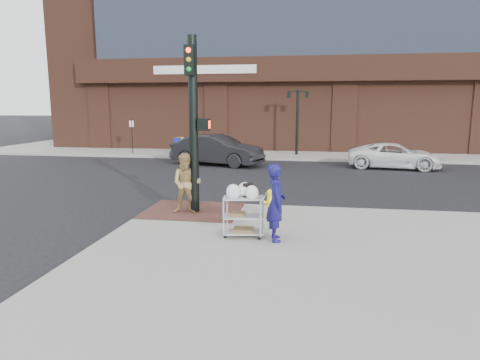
% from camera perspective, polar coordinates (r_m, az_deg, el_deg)
% --- Properties ---
extents(ground, '(220.00, 220.00, 0.00)m').
position_cam_1_polar(ground, '(11.88, -4.66, -5.93)').
color(ground, black).
rests_on(ground, ground).
extents(sidewalk_far, '(65.00, 36.00, 0.15)m').
position_cam_1_polar(sidewalk_far, '(44.29, 21.95, 5.17)').
color(sidewalk_far, gray).
rests_on(sidewalk_far, ground).
extents(brick_curb_ramp, '(2.80, 2.40, 0.01)m').
position_cam_1_polar(brick_curb_ramp, '(12.83, -6.31, -4.04)').
color(brick_curb_ramp, '#4D2824').
rests_on(brick_curb_ramp, sidewalk_near).
extents(lamp_post, '(1.32, 0.22, 4.00)m').
position_cam_1_polar(lamp_post, '(27.10, 7.65, 8.58)').
color(lamp_post, black).
rests_on(lamp_post, sidewalk_far).
extents(parking_sign, '(0.05, 0.05, 2.20)m').
position_cam_1_polar(parking_sign, '(28.49, -14.20, 5.67)').
color(parking_sign, black).
rests_on(parking_sign, sidewalk_far).
extents(traffic_signal_pole, '(0.61, 0.51, 5.00)m').
position_cam_1_polar(traffic_signal_pole, '(12.30, -6.16, 7.97)').
color(traffic_signal_pole, black).
rests_on(traffic_signal_pole, sidewalk_near).
extents(woman_blue, '(0.54, 0.72, 1.80)m').
position_cam_1_polar(woman_blue, '(9.84, 4.82, -3.00)').
color(woman_blue, '#141157').
rests_on(woman_blue, sidewalk_near).
extents(pedestrian_tan, '(0.92, 0.75, 1.74)m').
position_cam_1_polar(pedestrian_tan, '(12.40, -7.14, -0.46)').
color(pedestrian_tan, '#A7854E').
rests_on(pedestrian_tan, sidewalk_near).
extents(sedan_dark, '(5.33, 3.06, 1.66)m').
position_cam_1_polar(sedan_dark, '(23.32, -3.09, 4.03)').
color(sedan_dark, black).
rests_on(sedan_dark, ground).
extents(minivan_white, '(4.93, 2.78, 1.30)m').
position_cam_1_polar(minivan_white, '(23.51, 19.95, 3.05)').
color(minivan_white, white).
rests_on(minivan_white, ground).
extents(utility_cart, '(1.01, 0.68, 1.30)m').
position_cam_1_polar(utility_cart, '(10.15, 0.46, -4.37)').
color(utility_cart, '#A5A6AB').
rests_on(utility_cart, sidewalk_near).
extents(fire_hydrant, '(0.38, 0.26, 0.80)m').
position_cam_1_polar(fire_hydrant, '(11.93, 4.07, -3.08)').
color(fire_hydrant, '#FFF615').
rests_on(fire_hydrant, sidewalk_near).
extents(newsbox_yellow, '(0.53, 0.50, 1.07)m').
position_cam_1_polar(newsbox_yellow, '(27.45, -7.98, 4.55)').
color(newsbox_yellow, gold).
rests_on(newsbox_yellow, sidewalk_far).
extents(newsbox_blue, '(0.49, 0.45, 1.07)m').
position_cam_1_polar(newsbox_blue, '(27.26, -8.29, 4.50)').
color(newsbox_blue, navy).
rests_on(newsbox_blue, sidewalk_far).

